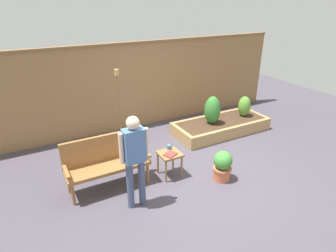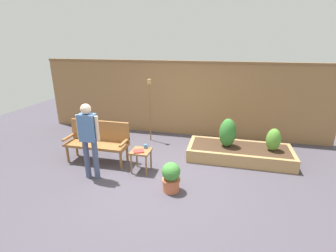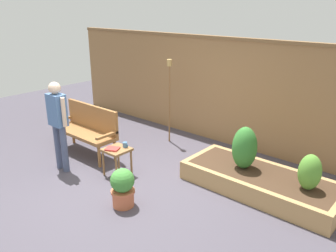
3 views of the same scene
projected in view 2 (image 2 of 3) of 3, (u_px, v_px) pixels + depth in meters
ground_plane at (155, 176)px, 5.10m from camera, size 14.00×14.00×0.00m
fence_back at (180, 98)px, 7.13m from camera, size 8.40×0.14×2.16m
garden_bench at (98, 139)px, 5.61m from camera, size 1.44×0.48×0.94m
side_table at (141, 154)px, 5.17m from camera, size 0.40×0.40×0.48m
cup_on_table at (146, 146)px, 5.24m from camera, size 0.11×0.08×0.09m
book_on_table at (139, 151)px, 5.08m from camera, size 0.27×0.25×0.03m
potted_boxwood at (171, 176)px, 4.49m from camera, size 0.34×0.34×0.58m
raised_planter_bed at (239, 153)px, 5.80m from camera, size 2.40×1.00×0.30m
shrub_near_bench at (228, 133)px, 5.69m from camera, size 0.39×0.39×0.68m
shrub_far_corner at (273, 140)px, 5.49m from camera, size 0.31×0.31×0.52m
tiki_torch at (150, 100)px, 6.57m from camera, size 0.10×0.10×1.73m
person_by_bench at (89, 135)px, 4.73m from camera, size 0.47×0.20×1.56m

